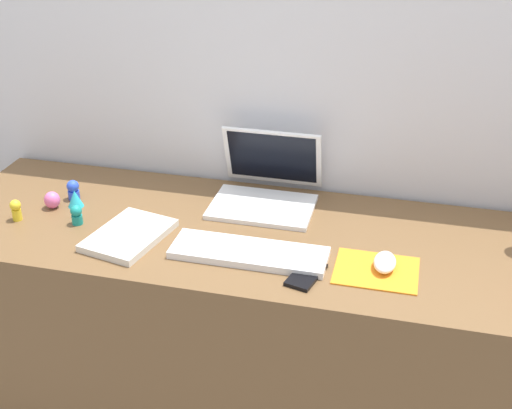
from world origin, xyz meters
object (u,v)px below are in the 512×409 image
at_px(mouse, 385,262).
at_px(toy_figurine_teal, 77,214).
at_px(notebook_pad, 129,235).
at_px(cell_phone, 306,275).
at_px(keyboard, 249,253).
at_px(toy_figurine_blue, 73,190).
at_px(laptop, 267,184).
at_px(toy_figurine_cyan, 75,198).
at_px(toy_figurine_yellow, 16,209).
at_px(toy_figurine_pink, 52,200).

height_order(mouse, toy_figurine_teal, toy_figurine_teal).
relative_size(mouse, notebook_pad, 0.40).
bearing_deg(cell_phone, toy_figurine_teal, -174.39).
bearing_deg(keyboard, cell_phone, -19.48).
xyz_separation_m(mouse, toy_figurine_blue, (-0.94, 0.16, 0.01)).
height_order(laptop, keyboard, laptop).
height_order(cell_phone, toy_figurine_blue, toy_figurine_blue).
distance_m(toy_figurine_blue, toy_figurine_teal, 0.16).
height_order(notebook_pad, toy_figurine_blue, toy_figurine_blue).
relative_size(keyboard, toy_figurine_cyan, 7.95).
distance_m(keyboard, cell_phone, 0.17).
bearing_deg(toy_figurine_blue, cell_phone, -17.81).
height_order(keyboard, mouse, mouse).
distance_m(toy_figurine_yellow, toy_figurine_pink, 0.11).
bearing_deg(notebook_pad, cell_phone, 4.51).
height_order(toy_figurine_cyan, toy_figurine_teal, toy_figurine_teal).
distance_m(keyboard, toy_figurine_yellow, 0.69).
distance_m(toy_figurine_pink, toy_figurine_teal, 0.14).
bearing_deg(toy_figurine_teal, mouse, -1.76).
bearing_deg(toy_figurine_pink, laptop, 18.40).
bearing_deg(cell_phone, toy_figurine_blue, 176.76).
relative_size(toy_figurine_blue, toy_figurine_cyan, 1.20).
height_order(mouse, toy_figurine_cyan, toy_figurine_cyan).
bearing_deg(notebook_pad, toy_figurine_blue, 157.00).
distance_m(toy_figurine_yellow, toy_figurine_cyan, 0.17).
distance_m(laptop, toy_figurine_blue, 0.58).
xyz_separation_m(laptop, toy_figurine_cyan, (-0.54, -0.18, -0.03)).
distance_m(toy_figurine_yellow, toy_figurine_teal, 0.18).
bearing_deg(toy_figurine_yellow, laptop, 23.73).
height_order(notebook_pad, toy_figurine_cyan, toy_figurine_cyan).
bearing_deg(mouse, toy_figurine_teal, 178.24).
height_order(toy_figurine_blue, toy_figurine_teal, toy_figurine_blue).
bearing_deg(laptop, cell_phone, -63.42).
distance_m(toy_figurine_yellow, toy_figurine_blue, 0.18).
distance_m(toy_figurine_cyan, toy_figurine_teal, 0.11).
xyz_separation_m(toy_figurine_yellow, toy_figurine_cyan, (0.12, 0.12, -0.01)).
xyz_separation_m(toy_figurine_blue, toy_figurine_cyan, (0.03, -0.04, -0.01)).
relative_size(laptop, notebook_pad, 1.25).
distance_m(toy_figurine_pink, toy_figurine_cyan, 0.07).
bearing_deg(toy_figurine_cyan, laptop, 18.13).
distance_m(cell_phone, notebook_pad, 0.51).
relative_size(laptop, toy_figurine_blue, 4.85).
xyz_separation_m(cell_phone, toy_figurine_cyan, (-0.73, 0.20, 0.02)).
bearing_deg(cell_phone, mouse, 37.88).
bearing_deg(mouse, laptop, 141.51).
bearing_deg(toy_figurine_pink, toy_figurine_cyan, 20.68).
bearing_deg(toy_figurine_yellow, toy_figurine_teal, 6.50).
relative_size(cell_phone, toy_figurine_cyan, 2.48).
xyz_separation_m(laptop, toy_figurine_teal, (-0.49, -0.27, -0.02)).
distance_m(laptop, keyboard, 0.33).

